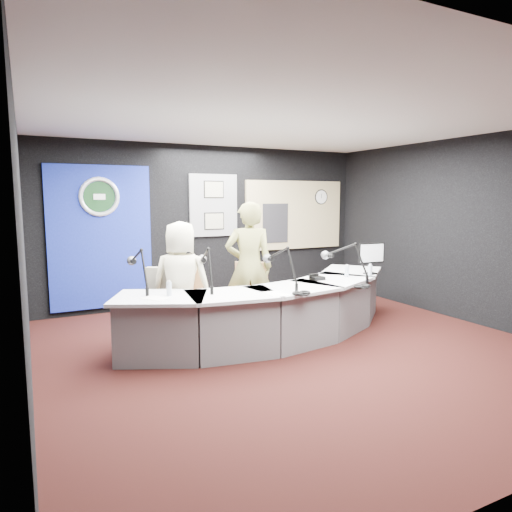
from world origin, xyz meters
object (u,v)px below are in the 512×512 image
armchair_right (249,299)px  person_woman (249,267)px  broadcast_desk (274,311)px  armchair_left (182,304)px  person_man (181,282)px

armchair_right → person_woman: bearing=0.0°
broadcast_desk → armchair_left: size_ratio=4.45×
broadcast_desk → person_woman: (-0.14, 0.48, 0.54)m
person_man → armchair_right: bearing=-145.4°
person_man → person_woman: bearing=-145.4°
broadcast_desk → armchair_right: armchair_right is taller
broadcast_desk → armchair_left: 1.24m
armchair_left → person_woman: 1.09m
person_woman → person_man: bearing=24.8°
armchair_left → person_man: person_man is taller
person_man → person_woman: (1.01, 0.04, 0.12)m
armchair_left → armchair_right: (1.01, 0.04, -0.05)m
person_man → person_woman: person_woman is taller
armchair_right → broadcast_desk: bearing=-37.6°
armchair_left → person_woman: (1.01, 0.04, 0.41)m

